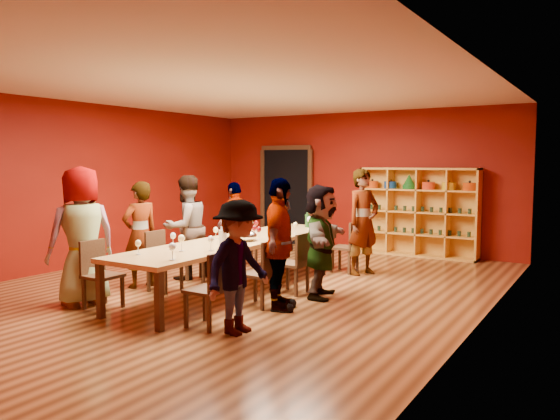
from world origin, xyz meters
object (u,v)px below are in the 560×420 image
at_px(chair_person_right_2, 297,260).
at_px(chair_person_right_4, 349,244).
at_px(chair_person_left_1, 161,257).
at_px(wine_bottle, 307,220).
at_px(chair_person_right_1, 264,270).
at_px(person_right_4, 363,222).
at_px(person_left_1, 140,235).
at_px(chair_person_left_2, 198,250).
at_px(chair_person_left_4, 250,239).
at_px(person_right_2, 321,241).
at_px(person_left_0, 82,236).
at_px(chair_person_left_0, 99,270).
at_px(person_left_2, 186,227).
at_px(person_right_0, 238,267).
at_px(person_left_4, 236,223).
at_px(spittoon_bowl, 247,236).
at_px(chair_person_right_0, 212,285).
at_px(shelving_unit, 419,208).
at_px(person_right_1, 279,244).
at_px(tasting_table, 238,243).

distance_m(chair_person_right_2, chair_person_right_4, 1.80).
xyz_separation_m(chair_person_right_2, chair_person_right_4, (0.00, 1.80, 0.00)).
relative_size(chair_person_left_1, wine_bottle, 2.70).
distance_m(chair_person_right_1, person_right_4, 2.71).
height_order(person_left_1, chair_person_left_2, person_left_1).
bearing_deg(chair_person_left_4, person_right_2, -32.67).
height_order(chair_person_right_1, chair_person_right_2, same).
bearing_deg(person_left_1, person_left_0, 17.91).
height_order(chair_person_left_0, chair_person_right_4, same).
relative_size(chair_person_left_1, person_left_2, 0.52).
distance_m(chair_person_left_0, person_right_0, 2.21).
bearing_deg(person_left_0, wine_bottle, 177.78).
distance_m(chair_person_left_1, person_right_0, 2.45).
xyz_separation_m(person_left_2, wine_bottle, (1.28, 1.78, 0.03)).
bearing_deg(chair_person_right_2, person_left_2, -178.71).
relative_size(person_left_4, spittoon_bowl, 5.03).
xyz_separation_m(chair_person_right_0, chair_person_right_4, (0.00, 3.74, 0.00)).
height_order(person_left_4, person_right_0, person_left_4).
bearing_deg(person_right_4, person_left_2, 151.11).
xyz_separation_m(person_left_1, chair_person_right_1, (2.24, 0.03, -0.32)).
distance_m(chair_person_right_1, wine_bottle, 2.74).
height_order(chair_person_left_0, chair_person_right_1, same).
relative_size(chair_person_left_2, person_right_0, 0.59).
relative_size(person_right_0, spittoon_bowl, 4.89).
xyz_separation_m(chair_person_right_4, spittoon_bowl, (-0.71, -2.04, 0.33)).
bearing_deg(chair_person_right_4, spittoon_bowl, -109.22).
bearing_deg(person_right_2, shelving_unit, -17.84).
bearing_deg(chair_person_left_2, person_left_4, 102.56).
xyz_separation_m(person_left_2, chair_person_right_2, (2.06, 0.05, -0.35)).
distance_m(chair_person_left_0, chair_person_left_4, 3.46).
bearing_deg(person_right_2, chair_person_right_1, 138.69).
relative_size(chair_person_right_0, person_right_2, 0.56).
bearing_deg(person_left_1, shelving_unit, 164.09).
distance_m(chair_person_left_1, person_right_1, 2.10).
bearing_deg(chair_person_right_0, wine_bottle, 102.03).
xyz_separation_m(chair_person_right_1, chair_person_right_4, (0.00, 2.67, 0.00)).
bearing_deg(person_right_4, chair_person_right_1, -163.05).
distance_m(tasting_table, person_right_2, 1.33).
bearing_deg(shelving_unit, chair_person_left_1, -114.71).
bearing_deg(person_left_4, tasting_table, 44.01).
bearing_deg(chair_person_right_0, spittoon_bowl, 112.68).
xyz_separation_m(shelving_unit, person_left_0, (-2.62, -6.16, -0.05)).
xyz_separation_m(tasting_table, person_right_1, (1.15, -0.67, 0.16)).
bearing_deg(person_right_4, chair_person_left_2, 154.21).
relative_size(person_left_1, person_right_1, 0.95).
bearing_deg(person_right_4, person_left_1, 159.73).
bearing_deg(person_right_2, person_left_0, 112.23).
relative_size(chair_person_right_0, chair_person_right_4, 1.00).
xyz_separation_m(chair_person_left_1, person_left_1, (-0.42, -0.00, 0.32)).
height_order(chair_person_right_0, wine_bottle, wine_bottle).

